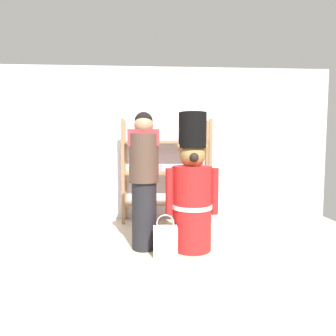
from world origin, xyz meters
The scene contains 6 objects.
ground_plane centered at (0.00, 0.00, 0.00)m, with size 6.40×6.40×0.00m, color beige.
back_wall centered at (0.00, 2.20, 1.30)m, with size 6.40×0.12×2.60m, color silver.
merchandise_shelf centered at (0.36, 1.98, 0.86)m, with size 1.47×0.35×1.70m.
teddy_bear_guard centered at (0.60, 0.67, 0.72)m, with size 0.65×0.49×1.66m.
person_shopper centered at (0.02, 0.72, 0.87)m, with size 0.38×0.36×1.68m.
shopping_bag centered at (0.27, 0.45, 0.18)m, with size 0.27×0.15×0.49m.
Camera 1 is at (0.13, -2.66, 1.26)m, focal length 29.78 mm.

